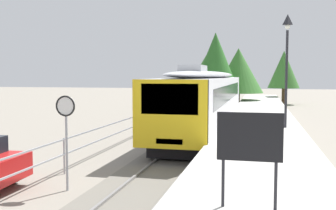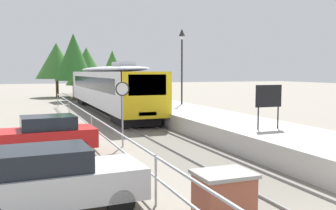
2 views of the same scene
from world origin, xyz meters
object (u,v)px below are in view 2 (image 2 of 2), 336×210
Objects in this scene: platform_lamp_mid_platform at (182,52)px; speed_limit_sign at (122,98)px; commuter_train at (108,86)px; brick_utility_cabinet at (224,198)px; parked_hatchback_silver at (53,179)px; platform_notice_board at (269,98)px; parked_hatchback_red at (43,135)px.

platform_lamp_mid_platform reaches higher than speed_limit_sign.
brick_utility_cabinet is at bearing -95.99° from commuter_train.
brick_utility_cabinet is 3.86m from parked_hatchback_silver.
parked_hatchback_silver is (-3.39, -6.87, -1.33)m from speed_limit_sign.
platform_notice_board is at bearing -29.26° from speed_limit_sign.
brick_utility_cabinet is (-6.74, -17.90, -4.05)m from platform_lamp_mid_platform.
commuter_train is 16.73m from platform_notice_board.
parked_hatchback_red is (0.11, 6.31, 0.00)m from parked_hatchback_silver.
commuter_train is at bearing 134.86° from platform_lamp_mid_platform.
platform_lamp_mid_platform is at bearing 69.37° from brick_utility_cabinet.
platform_lamp_mid_platform reaches higher than commuter_train.
platform_lamp_mid_platform reaches higher than platform_notice_board.
platform_lamp_mid_platform is 1.31× the size of parked_hatchback_silver.
parked_hatchback_red is at bearing -170.29° from speed_limit_sign.
commuter_train is 13.67m from speed_limit_sign.
parked_hatchback_red is at bearing -135.91° from platform_lamp_mid_platform.
parked_hatchback_silver is at bearing -105.53° from commuter_train.
brick_utility_cabinet is (-5.38, -5.86, -1.61)m from platform_notice_board.
platform_lamp_mid_platform is at bearing 53.69° from speed_limit_sign.
commuter_train is at bearing 68.46° from parked_hatchback_red.
parked_hatchback_red reaches higher than brick_utility_cabinet.
parked_hatchback_red is at bearing 164.30° from platform_notice_board.
platform_lamp_mid_platform is 19.55m from brick_utility_cabinet.
commuter_train is 6.70m from platform_lamp_mid_platform.
platform_notice_board is 8.12m from brick_utility_cabinet.
parked_hatchback_silver is at bearing 149.37° from brick_utility_cabinet.
speed_limit_sign is 0.69× the size of parked_hatchback_silver.
speed_limit_sign reaches higher than platform_notice_board.
platform_lamp_mid_platform is 11.53m from speed_limit_sign.
parked_hatchback_silver is (-8.69, -3.90, -1.40)m from platform_notice_board.
parked_hatchback_silver is (-10.05, -15.94, -3.83)m from platform_lamp_mid_platform.
platform_lamp_mid_platform is 19.23m from parked_hatchback_silver.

